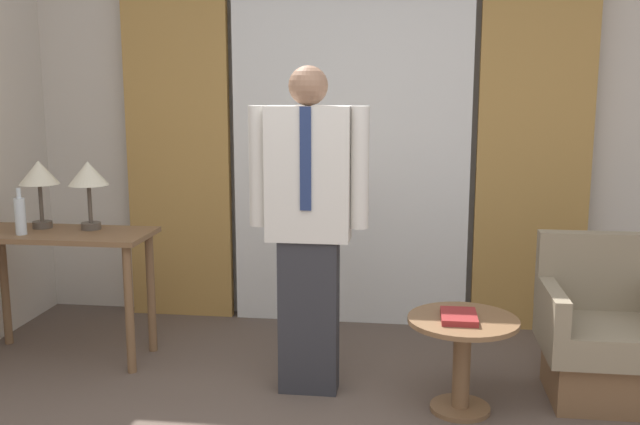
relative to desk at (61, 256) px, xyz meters
The scene contains 12 objects.
wall_back 2.05m from the desk, 32.00° to the left, with size 10.00×0.06×2.70m.
curtain_sheer_center 1.97m from the desk, 28.59° to the left, with size 1.58×0.06×2.58m.
curtain_drape_left 1.19m from the desk, 63.69° to the left, with size 0.72×0.06×2.58m.
curtain_drape_right 3.02m from the desk, 17.48° to the left, with size 0.72×0.06×2.58m.
desk is the anchor object (origin of this frame).
table_lamp_left 0.49m from the desk, 148.78° to the left, with size 0.23×0.23×0.41m.
table_lamp_right 0.49m from the desk, 31.22° to the left, with size 0.23×0.23×0.41m.
bottle_near_edge 0.33m from the desk, 150.25° to the right, with size 0.06×0.06×0.27m.
person 1.57m from the desk, 10.05° to the right, with size 0.62×0.21×1.72m.
armchair 3.06m from the desk, ahead, with size 0.63×0.59×0.84m.
side_table 2.36m from the desk, 10.28° to the right, with size 0.55×0.55×0.49m.
book 2.33m from the desk, 10.94° to the right, with size 0.17×0.24×0.03m.
Camera 1 is at (0.41, -2.00, 1.62)m, focal length 40.00 mm.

